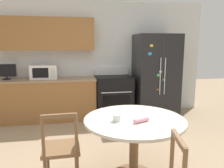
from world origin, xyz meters
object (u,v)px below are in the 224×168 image
microwave (44,72)px  oven_range (114,96)px  refrigerator (155,76)px  dining_chair_left (61,149)px  candle_glass (117,118)px  countertop_tv (6,71)px

microwave → oven_range: bearing=-2.7°
refrigerator → microwave: 2.45m
dining_chair_left → candle_glass: bearing=-8.6°
dining_chair_left → countertop_tv: bearing=114.8°
dining_chair_left → refrigerator: bearing=46.7°
refrigerator → countertop_tv: size_ratio=4.68×
countertop_tv → dining_chair_left: bearing=-63.0°
microwave → dining_chair_left: (0.47, -2.41, -0.61)m
oven_range → countertop_tv: countertop_tv is taller
refrigerator → countertop_tv: (-3.21, 0.14, 0.15)m
dining_chair_left → candle_glass: (0.64, -0.07, 0.35)m
refrigerator → candle_glass: refrigerator is taller
refrigerator → oven_range: refrigerator is taller
refrigerator → oven_range: (-0.95, 0.07, -0.45)m
countertop_tv → candle_glass: countertop_tv is taller
refrigerator → candle_glass: size_ratio=19.70×
microwave → candle_glass: size_ratio=5.87×
oven_range → refrigerator: bearing=-4.3°
refrigerator → dining_chair_left: refrigerator is taller
oven_range → candle_glass: (-0.39, -2.42, 0.32)m
microwave → dining_chair_left: bearing=-79.0°
countertop_tv → candle_glass: bearing=-53.1°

